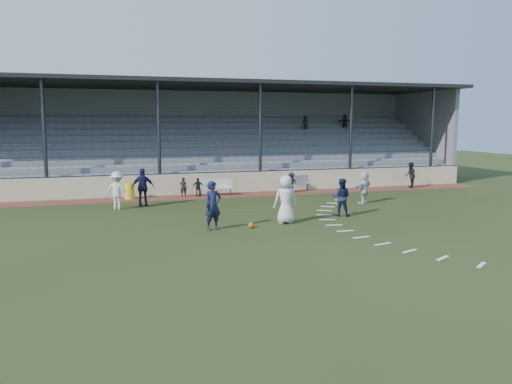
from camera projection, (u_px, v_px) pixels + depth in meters
The scene contains 19 objects.
ground at pixel (275, 236), 18.40m from camera, with size 90.00×90.00×0.00m, color #273315.
cinder_track at pixel (216, 196), 28.37m from camera, with size 34.00×2.00×0.02m, color brown.
retaining_wall at pixel (212, 183), 29.28m from camera, with size 34.00×0.18×1.20m, color beige.
bench_left at pixel (215, 186), 28.41m from camera, with size 2.03×0.65×0.95m.
bench_right at pixel (297, 182), 30.18m from camera, with size 1.98×1.26×0.95m.
trash_bin at pixel (130, 191), 27.14m from camera, with size 0.54×0.54×0.87m, color yellow.
football at pixel (251, 225), 19.72m from camera, with size 0.23×0.23×0.23m, color #C6500B.
player_white_lead at pixel (286, 199), 20.56m from camera, with size 0.98×0.64×2.00m, color silver.
player_navy_lead at pixel (213, 206), 19.30m from camera, with size 0.70×0.46×1.92m, color #141839.
player_navy_mid at pixel (341, 197), 22.20m from camera, with size 0.82×0.64×1.69m, color #141839.
player_white_wing at pixel (117, 191), 23.87m from camera, with size 1.18×0.68×1.83m, color silver.
player_navy_wing at pixel (143, 187), 24.76m from camera, with size 1.11×0.46×1.90m, color #141839.
player_white_back at pixel (364, 187), 25.77m from camera, with size 1.58×0.50×1.70m, color silver.
official at pixel (410, 175), 31.66m from camera, with size 0.79×0.62×1.63m, color black.
sub_left_near at pixel (183, 187), 27.87m from camera, with size 0.40×0.26×1.10m, color black.
sub_left_far at pixel (198, 187), 27.96m from camera, with size 0.62×0.26×1.06m, color black.
sub_right at pixel (291, 182), 29.75m from camera, with size 0.76×0.44×1.18m, color black.
grandstand at pixel (198, 152), 33.53m from camera, with size 34.60×9.00×6.61m.
penalty_arc at pixel (375, 229), 19.57m from camera, with size 3.89×14.63×0.01m.
Camera 1 is at (-5.84, -17.04, 4.15)m, focal length 35.00 mm.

